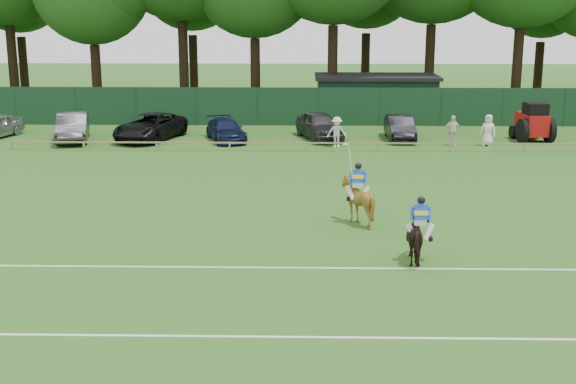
{
  "coord_description": "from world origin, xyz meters",
  "views": [
    {
      "loc": [
        1.06,
        -23.2,
        7.86
      ],
      "look_at": [
        0.5,
        3.0,
        1.4
      ],
      "focal_mm": 48.0,
      "sensor_mm": 36.0,
      "label": 1
    }
  ],
  "objects_px": {
    "estate_black": "(400,128)",
    "spectator_left": "(337,132)",
    "suv_black": "(150,127)",
    "hatch_grey": "(319,126)",
    "spectator_mid": "(452,131)",
    "sedan_navy": "(226,130)",
    "tractor": "(533,123)",
    "horse_chestnut": "(358,201)",
    "utility_shed": "(376,97)",
    "sedan_grey": "(72,127)",
    "spectator_right": "(488,130)",
    "horse_dark": "(420,238)"
  },
  "relations": [
    {
      "from": "estate_black",
      "to": "spectator_left",
      "type": "distance_m",
      "value": 4.56
    },
    {
      "from": "spectator_mid",
      "to": "suv_black",
      "type": "bearing_deg",
      "value": 172.77
    },
    {
      "from": "sedan_navy",
      "to": "spectator_left",
      "type": "height_order",
      "value": "spectator_left"
    },
    {
      "from": "sedan_navy",
      "to": "spectator_right",
      "type": "height_order",
      "value": "spectator_right"
    },
    {
      "from": "suv_black",
      "to": "spectator_mid",
      "type": "distance_m",
      "value": 17.49
    },
    {
      "from": "suv_black",
      "to": "sedan_navy",
      "type": "height_order",
      "value": "suv_black"
    },
    {
      "from": "hatch_grey",
      "to": "horse_chestnut",
      "type": "bearing_deg",
      "value": -103.96
    },
    {
      "from": "suv_black",
      "to": "spectator_right",
      "type": "bearing_deg",
      "value": 12.92
    },
    {
      "from": "spectator_left",
      "to": "horse_chestnut",
      "type": "bearing_deg",
      "value": -94.64
    },
    {
      "from": "spectator_right",
      "to": "utility_shed",
      "type": "bearing_deg",
      "value": 143.28
    },
    {
      "from": "utility_shed",
      "to": "tractor",
      "type": "relative_size",
      "value": 2.91
    },
    {
      "from": "horse_chestnut",
      "to": "utility_shed",
      "type": "bearing_deg",
      "value": -85.82
    },
    {
      "from": "horse_chestnut",
      "to": "tractor",
      "type": "height_order",
      "value": "tractor"
    },
    {
      "from": "spectator_left",
      "to": "utility_shed",
      "type": "distance_m",
      "value": 11.19
    },
    {
      "from": "horse_dark",
      "to": "tractor",
      "type": "relative_size",
      "value": 0.62
    },
    {
      "from": "sedan_grey",
      "to": "horse_chestnut",
      "type": "bearing_deg",
      "value": -60.86
    },
    {
      "from": "suv_black",
      "to": "spectator_mid",
      "type": "height_order",
      "value": "spectator_mid"
    },
    {
      "from": "horse_dark",
      "to": "suv_black",
      "type": "height_order",
      "value": "suv_black"
    },
    {
      "from": "sedan_navy",
      "to": "tractor",
      "type": "height_order",
      "value": "tractor"
    },
    {
      "from": "hatch_grey",
      "to": "spectator_right",
      "type": "bearing_deg",
      "value": -29.74
    },
    {
      "from": "horse_dark",
      "to": "sedan_navy",
      "type": "bearing_deg",
      "value": -67.97
    },
    {
      "from": "spectator_mid",
      "to": "spectator_right",
      "type": "height_order",
      "value": "spectator_right"
    },
    {
      "from": "horse_chestnut",
      "to": "horse_dark",
      "type": "bearing_deg",
      "value": 121.88
    },
    {
      "from": "spectator_mid",
      "to": "spectator_right",
      "type": "bearing_deg",
      "value": -3.08
    },
    {
      "from": "hatch_grey",
      "to": "spectator_mid",
      "type": "height_order",
      "value": "spectator_mid"
    },
    {
      "from": "suv_black",
      "to": "spectator_right",
      "type": "distance_m",
      "value": 19.48
    },
    {
      "from": "spectator_right",
      "to": "utility_shed",
      "type": "xyz_separation_m",
      "value": [
        -5.41,
        10.16,
        0.65
      ]
    },
    {
      "from": "suv_black",
      "to": "spectator_mid",
      "type": "relative_size",
      "value": 3.22
    },
    {
      "from": "estate_black",
      "to": "spectator_left",
      "type": "bearing_deg",
      "value": -147.34
    },
    {
      "from": "spectator_mid",
      "to": "tractor",
      "type": "bearing_deg",
      "value": 14.58
    },
    {
      "from": "hatch_grey",
      "to": "sedan_grey",
      "type": "bearing_deg",
      "value": 166.61
    },
    {
      "from": "hatch_grey",
      "to": "estate_black",
      "type": "height_order",
      "value": "hatch_grey"
    },
    {
      "from": "tractor",
      "to": "spectator_right",
      "type": "bearing_deg",
      "value": -159.37
    },
    {
      "from": "hatch_grey",
      "to": "spectator_left",
      "type": "distance_m",
      "value": 2.8
    },
    {
      "from": "suv_black",
      "to": "spectator_left",
      "type": "bearing_deg",
      "value": 6.42
    },
    {
      "from": "sedan_navy",
      "to": "spectator_mid",
      "type": "relative_size",
      "value": 2.54
    },
    {
      "from": "estate_black",
      "to": "suv_black",
      "type": "bearing_deg",
      "value": -179.08
    },
    {
      "from": "spectator_left",
      "to": "horse_dark",
      "type": "bearing_deg",
      "value": -89.95
    },
    {
      "from": "horse_chestnut",
      "to": "utility_shed",
      "type": "distance_m",
      "value": 26.24
    },
    {
      "from": "sedan_grey",
      "to": "hatch_grey",
      "type": "xyz_separation_m",
      "value": [
        14.42,
        0.99,
        -0.01
      ]
    },
    {
      "from": "utility_shed",
      "to": "horse_chestnut",
      "type": "bearing_deg",
      "value": -96.54
    },
    {
      "from": "sedan_navy",
      "to": "tractor",
      "type": "distance_m",
      "value": 17.85
    },
    {
      "from": "horse_dark",
      "to": "suv_black",
      "type": "xyz_separation_m",
      "value": [
        -12.67,
        21.75,
        0.01
      ]
    },
    {
      "from": "horse_dark",
      "to": "spectator_left",
      "type": "xyz_separation_m",
      "value": [
        -1.78,
        19.6,
        0.09
      ]
    },
    {
      "from": "suv_black",
      "to": "hatch_grey",
      "type": "relative_size",
      "value": 1.18
    },
    {
      "from": "sedan_grey",
      "to": "tractor",
      "type": "xyz_separation_m",
      "value": [
        26.79,
        0.42,
        0.26
      ]
    },
    {
      "from": "horse_chestnut",
      "to": "hatch_grey",
      "type": "xyz_separation_m",
      "value": [
        -1.05,
        17.99,
        -0.06
      ]
    },
    {
      "from": "suv_black",
      "to": "spectator_left",
      "type": "height_order",
      "value": "spectator_left"
    },
    {
      "from": "sedan_grey",
      "to": "sedan_navy",
      "type": "bearing_deg",
      "value": -11.66
    },
    {
      "from": "hatch_grey",
      "to": "spectator_left",
      "type": "xyz_separation_m",
      "value": [
        0.91,
        -2.64,
        0.05
      ]
    }
  ]
}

